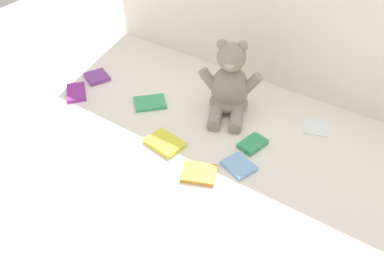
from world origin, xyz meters
TOP-DOWN VIEW (x-y plane):
  - ground_plane at (0.00, 0.00)m, footprint 3.20×3.20m
  - teddy_bear at (-0.03, 0.18)m, footprint 0.24×0.25m
  - book_case_0 at (0.17, -0.08)m, footprint 0.12×0.11m
  - book_case_1 at (-0.61, 0.05)m, footprint 0.12×0.12m
  - book_case_2 at (-0.60, -0.09)m, footprint 0.14×0.14m
  - book_case_3 at (-0.30, 0.03)m, footprint 0.15×0.16m
  - book_case_4 at (0.08, -0.19)m, footprint 0.14×0.13m
  - book_case_5 at (0.30, 0.27)m, footprint 0.12×0.13m
  - book_case_6 at (-0.11, -0.13)m, footprint 0.14×0.11m
  - book_case_7 at (0.16, 0.04)m, footprint 0.09×0.11m

SIDE VIEW (x-z plane):
  - ground_plane at x=0.00m, z-range 0.00..0.00m
  - book_case_5 at x=0.30m, z-range 0.00..0.01m
  - book_case_3 at x=-0.30m, z-range 0.00..0.01m
  - book_case_4 at x=0.08m, z-range 0.00..0.01m
  - book_case_2 at x=-0.60m, z-range 0.00..0.02m
  - book_case_0 at x=0.17m, z-range 0.00..0.02m
  - book_case_6 at x=-0.11m, z-range 0.00..0.02m
  - book_case_1 at x=-0.61m, z-range 0.00..0.02m
  - book_case_7 at x=0.16m, z-range 0.00..0.02m
  - teddy_bear at x=-0.03m, z-range -0.04..0.26m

